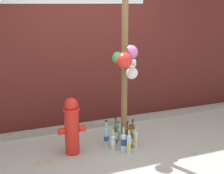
# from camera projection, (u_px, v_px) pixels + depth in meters

# --- Properties ---
(ground_plane) EXTENTS (14.00, 14.00, 0.00)m
(ground_plane) POSITION_uv_depth(u_px,v_px,m) (126.00, 157.00, 4.55)
(ground_plane) COLOR #ADA899
(building_wall) EXTENTS (10.00, 0.21, 3.90)m
(building_wall) POSITION_uv_depth(u_px,v_px,m) (89.00, 15.00, 5.52)
(building_wall) COLOR #561E19
(building_wall) RESTS_ON ground_plane
(curb_strip) EXTENTS (8.00, 0.12, 0.08)m
(curb_strip) POSITION_uv_depth(u_px,v_px,m) (98.00, 124.00, 5.67)
(curb_strip) COLOR gray
(curb_strip) RESTS_ON ground_plane
(memorial_post) EXTENTS (0.45, 0.52, 3.08)m
(memorial_post) POSITION_uv_depth(u_px,v_px,m) (126.00, 41.00, 4.50)
(memorial_post) COLOR brown
(memorial_post) RESTS_ON ground_plane
(fire_hydrant) EXTENTS (0.40, 0.24, 0.85)m
(fire_hydrant) POSITION_uv_depth(u_px,v_px,m) (72.00, 126.00, 4.56)
(fire_hydrant) COLOR red
(fire_hydrant) RESTS_ON ground_plane
(bottle_0) EXTENTS (0.07, 0.07, 0.41)m
(bottle_0) POSITION_uv_depth(u_px,v_px,m) (106.00, 136.00, 4.87)
(bottle_0) COLOR #93CCE0
(bottle_0) RESTS_ON ground_plane
(bottle_1) EXTENTS (0.07, 0.07, 0.37)m
(bottle_1) POSITION_uv_depth(u_px,v_px,m) (129.00, 144.00, 4.61)
(bottle_1) COLOR #B2DBEA
(bottle_1) RESTS_ON ground_plane
(bottle_2) EXTENTS (0.06, 0.06, 0.42)m
(bottle_2) POSITION_uv_depth(u_px,v_px,m) (115.00, 134.00, 4.95)
(bottle_2) COLOR #337038
(bottle_2) RESTS_ON ground_plane
(bottle_3) EXTENTS (0.08, 0.08, 0.36)m
(bottle_3) POSITION_uv_depth(u_px,v_px,m) (130.00, 138.00, 4.83)
(bottle_3) COLOR brown
(bottle_3) RESTS_ON ground_plane
(bottle_4) EXTENTS (0.08, 0.08, 0.33)m
(bottle_4) POSITION_uv_depth(u_px,v_px,m) (133.00, 131.00, 5.13)
(bottle_4) COLOR brown
(bottle_4) RESTS_ON ground_plane
(bottle_5) EXTENTS (0.06, 0.06, 0.32)m
(bottle_5) POSITION_uv_depth(u_px,v_px,m) (118.00, 134.00, 5.07)
(bottle_5) COLOR #93CCE0
(bottle_5) RESTS_ON ground_plane
(bottle_6) EXTENTS (0.08, 0.08, 0.33)m
(bottle_6) POSITION_uv_depth(u_px,v_px,m) (113.00, 142.00, 4.75)
(bottle_6) COLOR #B2DBEA
(bottle_6) RESTS_ON ground_plane
(bottle_7) EXTENTS (0.06, 0.06, 0.36)m
(bottle_7) POSITION_uv_depth(u_px,v_px,m) (136.00, 140.00, 4.79)
(bottle_7) COLOR silver
(bottle_7) RESTS_ON ground_plane
(bottle_8) EXTENTS (0.08, 0.08, 0.31)m
(bottle_8) POSITION_uv_depth(u_px,v_px,m) (127.00, 132.00, 5.10)
(bottle_8) COLOR brown
(bottle_8) RESTS_ON ground_plane
(bottle_9) EXTENTS (0.08, 0.08, 0.38)m
(bottle_9) POSITION_uv_depth(u_px,v_px,m) (123.00, 142.00, 4.67)
(bottle_9) COLOR #B2DBEA
(bottle_9) RESTS_ON ground_plane
(litter_0) EXTENTS (0.10, 0.15, 0.01)m
(litter_0) POSITION_uv_depth(u_px,v_px,m) (49.00, 162.00, 4.39)
(litter_0) COLOR tan
(litter_0) RESTS_ON ground_plane
(litter_1) EXTENTS (0.10, 0.15, 0.01)m
(litter_1) POSITION_uv_depth(u_px,v_px,m) (38.00, 163.00, 4.37)
(litter_1) COLOR tan
(litter_1) RESTS_ON ground_plane
(litter_2) EXTENTS (0.09, 0.09, 0.01)m
(litter_2) POSITION_uv_depth(u_px,v_px,m) (195.00, 154.00, 4.64)
(litter_2) COLOR #8C99B2
(litter_2) RESTS_ON ground_plane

